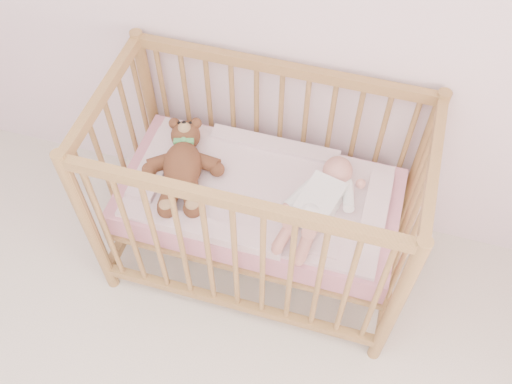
% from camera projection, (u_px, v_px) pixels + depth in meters
% --- Properties ---
extents(crib, '(1.36, 0.76, 1.00)m').
position_uv_depth(crib, '(259.00, 199.00, 2.52)').
color(crib, tan).
rests_on(crib, floor).
extents(mattress, '(1.22, 0.62, 0.13)m').
position_uv_depth(mattress, '(259.00, 201.00, 2.53)').
color(mattress, pink).
rests_on(mattress, crib).
extents(blanket, '(1.10, 0.58, 0.06)m').
position_uv_depth(blanket, '(259.00, 191.00, 2.47)').
color(blanket, '#D1909A').
rests_on(blanket, mattress).
extents(baby, '(0.41, 0.63, 0.14)m').
position_uv_depth(baby, '(320.00, 199.00, 2.36)').
color(baby, white).
rests_on(baby, blanket).
extents(teddy_bear, '(0.51, 0.61, 0.15)m').
position_uv_depth(teddy_bear, '(183.00, 165.00, 2.45)').
color(teddy_bear, brown).
rests_on(teddy_bear, blanket).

